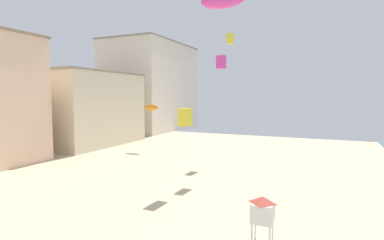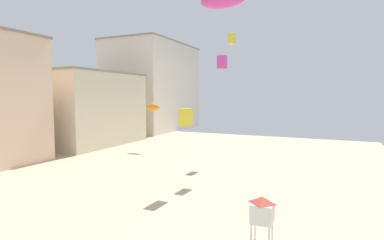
% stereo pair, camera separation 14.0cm
% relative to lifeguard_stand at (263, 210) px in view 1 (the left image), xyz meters
% --- Properties ---
extents(boardwalk_hotel_mid, '(15.77, 16.57, 11.45)m').
position_rel_lifeguard_stand_xyz_m(boardwalk_hotel_mid, '(-34.33, 21.58, 3.89)').
color(boardwalk_hotel_mid, beige).
rests_on(boardwalk_hotel_mid, ground).
extents(boardwalk_hotel_far, '(14.02, 22.02, 19.53)m').
position_rel_lifeguard_stand_xyz_m(boardwalk_hotel_far, '(-34.33, 44.42, 7.93)').
color(boardwalk_hotel_far, silver).
rests_on(boardwalk_hotel_far, ground).
extents(lifeguard_stand, '(1.10, 1.10, 2.55)m').
position_rel_lifeguard_stand_xyz_m(lifeguard_stand, '(0.00, 0.00, 0.00)').
color(lifeguard_stand, white).
rests_on(lifeguard_stand, ground).
extents(kite_yellow_box, '(0.80, 0.80, 1.25)m').
position_rel_lifeguard_stand_xyz_m(kite_yellow_box, '(-8.74, 22.43, 13.15)').
color(kite_yellow_box, yellow).
extents(kite_magenta_box_2, '(0.83, 0.83, 1.30)m').
position_rel_lifeguard_stand_xyz_m(kite_magenta_box_2, '(-7.12, 14.12, 9.27)').
color(kite_magenta_box_2, '#DB3D9E').
extents(kite_yellow_box_2, '(0.91, 0.91, 1.43)m').
position_rel_lifeguard_stand_xyz_m(kite_yellow_box_2, '(-7.71, 6.85, 4.14)').
color(kite_yellow_box_2, yellow).
extents(kite_orange_parafoil, '(2.27, 0.63, 0.88)m').
position_rel_lifeguard_stand_xyz_m(kite_orange_parafoil, '(-20.35, 21.96, 4.22)').
color(kite_orange_parafoil, orange).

